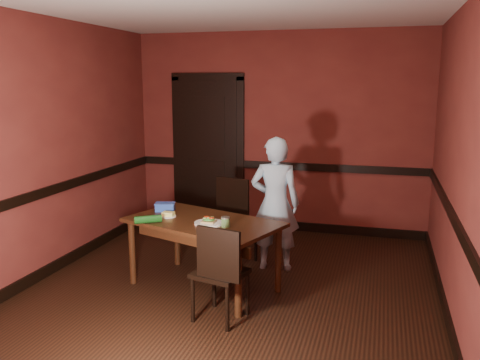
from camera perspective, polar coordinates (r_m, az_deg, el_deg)
The scene contains 22 objects.
floor at distance 5.14m, azimuth -1.09°, elevation -12.30°, with size 4.00×4.50×0.01m, color black.
ceiling at distance 4.77m, azimuth -1.21°, elevation 19.04°, with size 4.00×4.50×0.01m, color silver.
wall_back at distance 6.94m, azimuth 4.31°, elevation 5.30°, with size 4.00×0.02×2.70m, color maroon.
wall_front at distance 2.74m, azimuth -15.05°, elevation -3.77°, with size 4.00×0.02×2.70m, color maroon.
wall_left at distance 5.68m, azimuth -20.85°, elevation 3.37°, with size 0.02×4.50×2.70m, color maroon.
wall_right at distance 4.61m, azimuth 23.38°, elevation 1.58°, with size 0.02×4.50×2.70m, color maroon.
dado_back at distance 6.98m, azimuth 4.23°, elevation 1.62°, with size 4.00×0.03×0.10m, color black.
dado_left at distance 5.75m, azimuth -20.43°, elevation -1.08°, with size 0.03×4.50×0.10m, color black.
dado_right at distance 4.69m, azimuth 22.78°, elevation -3.84°, with size 0.03×4.50×0.10m, color black.
baseboard_back at distance 7.17m, azimuth 4.13°, elevation -5.03°, with size 4.00×0.03×0.12m, color black.
baseboard_left at distance 5.97m, azimuth -19.89°, elevation -9.00°, with size 0.03×4.50×0.12m, color black.
baseboard_right at distance 4.96m, azimuth 22.05°, elevation -13.26°, with size 0.03×4.50×0.12m, color black.
door at distance 7.20m, azimuth -3.61°, elevation 3.45°, with size 1.05×0.07×2.20m.
dining_table at distance 5.10m, azimuth -4.09°, elevation -8.31°, with size 1.48×0.83×0.69m, color black.
chair_far at distance 5.74m, azimuth -0.82°, elevation -4.79°, with size 0.44×0.44×0.95m, color black, non-canonical shape.
chair_near at distance 4.42m, azimuth -2.24°, elevation -10.19°, with size 0.40×0.40×0.87m, color black, non-canonical shape.
person at distance 5.52m, azimuth 3.96°, elevation -2.68°, with size 0.53×0.35×1.46m, color #9FC6DA.
sandwich_plate at distance 4.87m, azimuth -3.52°, elevation -4.73°, with size 0.28×0.28×0.07m.
sauce_jar at distance 4.76m, azimuth -1.65°, elevation -4.71°, with size 0.08×0.08×0.10m.
cheese_saucer at distance 5.17m, azimuth -8.05°, elevation -3.89°, with size 0.16×0.16×0.05m.
food_tub at distance 5.40m, azimuth -8.41°, elevation -3.00°, with size 0.23×0.19×0.09m.
wrapped_veg at distance 4.97m, azimuth -10.30°, elevation -4.37°, with size 0.07×0.07×0.26m, color #134614.
Camera 1 is at (1.38, -4.52, 2.03)m, focal length 38.00 mm.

